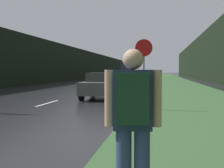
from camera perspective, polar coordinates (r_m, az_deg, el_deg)
name	(u,v)px	position (r m, az deg, el deg)	size (l,w,h in m)	color
grass_verge	(175,83)	(40.59, 11.39, 0.13)	(6.00, 240.00, 0.02)	#33562D
lane_stripe_c	(48,103)	(15.64, -11.64, -3.44)	(0.12, 3.00, 0.01)	silver
lane_stripe_d	(83,93)	(22.31, -5.33, -1.67)	(0.12, 3.00, 0.01)	silver
lane_stripe_e	(101,88)	(29.13, -1.95, -0.71)	(0.12, 3.00, 0.01)	silver
lane_stripe_f	(113,85)	(36.02, 0.14, -0.12)	(0.12, 3.00, 0.01)	silver
treeline_far_side	(66,63)	(52.92, -8.41, 3.73)	(2.00, 140.00, 5.68)	black
treeline_near_side	(211,56)	(51.17, 17.69, 4.93)	(2.00, 140.00, 7.89)	black
stop_sign	(144,66)	(12.64, 5.82, 3.23)	(0.70, 0.07, 2.86)	slate
hitchhiker_with_backpack	(133,120)	(3.46, 3.83, -6.50)	(0.63, 0.45, 1.82)	navy
car_passing_near	(101,85)	(17.78, -1.96, -0.27)	(1.84, 4.27, 1.49)	#4C514C
delivery_truck	(128,70)	(72.80, 2.90, 2.63)	(2.43, 7.87, 3.61)	black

